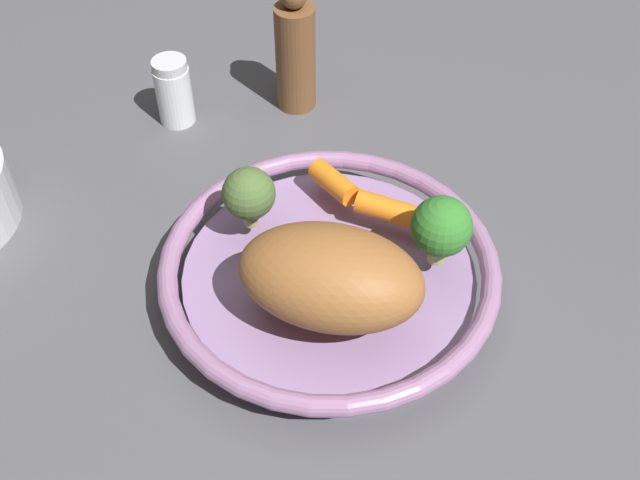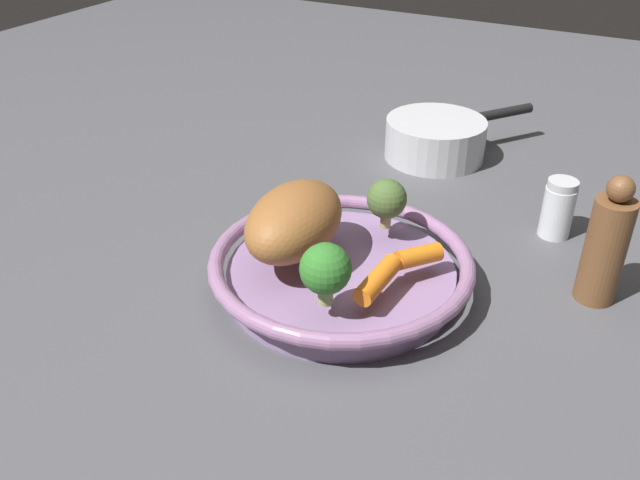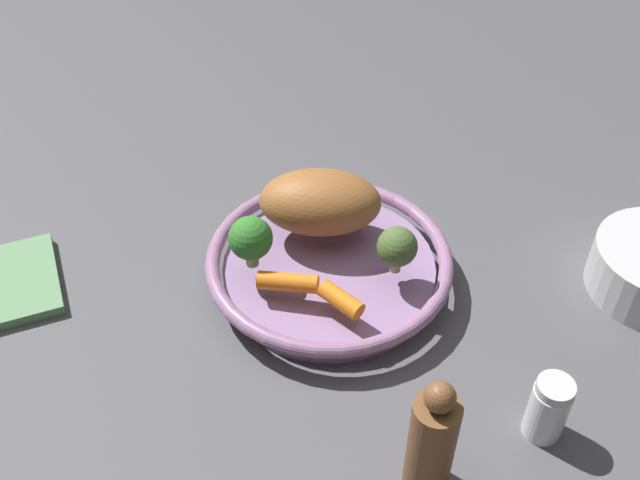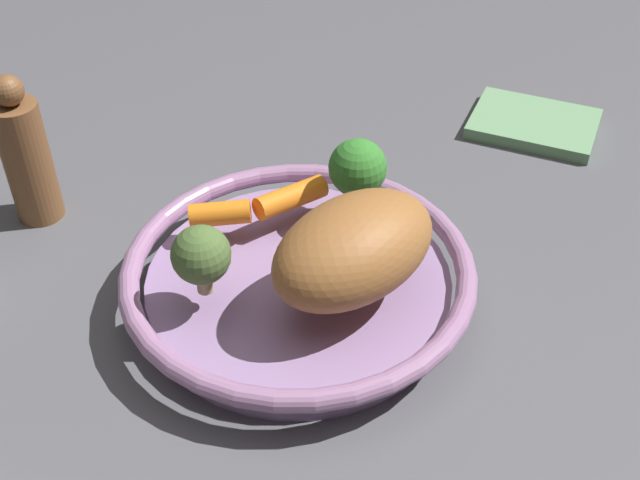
{
  "view_description": "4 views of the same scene",
  "coord_description": "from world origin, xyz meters",
  "px_view_note": "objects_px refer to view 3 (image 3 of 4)",
  "views": [
    {
      "loc": [
        -0.42,
        -0.12,
        0.54
      ],
      "look_at": [
        -0.01,
        0.0,
        0.08
      ],
      "focal_mm": 42.74,
      "sensor_mm": 36.0,
      "label": 1
    },
    {
      "loc": [
        0.28,
        -0.57,
        0.46
      ],
      "look_at": [
        -0.02,
        -0.02,
        0.07
      ],
      "focal_mm": 38.02,
      "sensor_mm": 36.0,
      "label": 2
    },
    {
      "loc": [
        0.64,
        0.06,
        0.67
      ],
      "look_at": [
        0.02,
        -0.01,
        0.08
      ],
      "focal_mm": 41.94,
      "sensor_mm": 36.0,
      "label": 3
    },
    {
      "loc": [
        -0.39,
        0.3,
        0.48
      ],
      "look_at": [
        -0.0,
        -0.02,
        0.06
      ],
      "focal_mm": 44.48,
      "sensor_mm": 36.0,
      "label": 4
    }
  ],
  "objects_px": {
    "baby_carrot_center": "(288,282)",
    "broccoli_floret_mid": "(397,247)",
    "baby_carrot_back": "(341,300)",
    "salt_shaker": "(548,409)",
    "roast_chicken_piece": "(320,202)",
    "pepper_mill": "(432,442)",
    "broccoli_floret_large": "(251,239)",
    "serving_bowl": "(329,266)",
    "dish_towel": "(14,283)"
  },
  "relations": [
    {
      "from": "broccoli_floret_large",
      "to": "salt_shaker",
      "type": "distance_m",
      "value": 0.37
    },
    {
      "from": "serving_bowl",
      "to": "roast_chicken_piece",
      "type": "height_order",
      "value": "roast_chicken_piece"
    },
    {
      "from": "roast_chicken_piece",
      "to": "broccoli_floret_mid",
      "type": "height_order",
      "value": "roast_chicken_piece"
    },
    {
      "from": "serving_bowl",
      "to": "broccoli_floret_mid",
      "type": "bearing_deg",
      "value": 76.56
    },
    {
      "from": "serving_bowl",
      "to": "baby_carrot_back",
      "type": "relative_size",
      "value": 5.65
    },
    {
      "from": "broccoli_floret_mid",
      "to": "dish_towel",
      "type": "relative_size",
      "value": 0.44
    },
    {
      "from": "broccoli_floret_large",
      "to": "dish_towel",
      "type": "bearing_deg",
      "value": -85.24
    },
    {
      "from": "baby_carrot_back",
      "to": "salt_shaker",
      "type": "distance_m",
      "value": 0.24
    },
    {
      "from": "baby_carrot_back",
      "to": "dish_towel",
      "type": "bearing_deg",
      "value": -94.5
    },
    {
      "from": "broccoli_floret_large",
      "to": "baby_carrot_back",
      "type": "bearing_deg",
      "value": 62.8
    },
    {
      "from": "baby_carrot_center",
      "to": "broccoli_floret_mid",
      "type": "height_order",
      "value": "broccoli_floret_mid"
    },
    {
      "from": "salt_shaker",
      "to": "roast_chicken_piece",
      "type": "bearing_deg",
      "value": -133.41
    },
    {
      "from": "roast_chicken_piece",
      "to": "baby_carrot_back",
      "type": "distance_m",
      "value": 0.14
    },
    {
      "from": "broccoli_floret_large",
      "to": "salt_shaker",
      "type": "height_order",
      "value": "broccoli_floret_large"
    },
    {
      "from": "baby_carrot_center",
      "to": "salt_shaker",
      "type": "bearing_deg",
      "value": 65.42
    },
    {
      "from": "baby_carrot_back",
      "to": "broccoli_floret_mid",
      "type": "xyz_separation_m",
      "value": [
        -0.06,
        0.06,
        0.03
      ]
    },
    {
      "from": "baby_carrot_back",
      "to": "broccoli_floret_mid",
      "type": "height_order",
      "value": "broccoli_floret_mid"
    },
    {
      "from": "serving_bowl",
      "to": "pepper_mill",
      "type": "bearing_deg",
      "value": 24.7
    },
    {
      "from": "baby_carrot_center",
      "to": "pepper_mill",
      "type": "distance_m",
      "value": 0.25
    },
    {
      "from": "dish_towel",
      "to": "baby_carrot_center",
      "type": "bearing_deg",
      "value": 88.1
    },
    {
      "from": "roast_chicken_piece",
      "to": "salt_shaker",
      "type": "xyz_separation_m",
      "value": [
        0.24,
        0.25,
        -0.05
      ]
    },
    {
      "from": "baby_carrot_back",
      "to": "dish_towel",
      "type": "xyz_separation_m",
      "value": [
        -0.03,
        -0.4,
        -0.05
      ]
    },
    {
      "from": "baby_carrot_back",
      "to": "salt_shaker",
      "type": "relative_size",
      "value": 0.68
    },
    {
      "from": "salt_shaker",
      "to": "broccoli_floret_large",
      "type": "bearing_deg",
      "value": -116.62
    },
    {
      "from": "roast_chicken_piece",
      "to": "broccoli_floret_large",
      "type": "relative_size",
      "value": 2.23
    },
    {
      "from": "baby_carrot_back",
      "to": "baby_carrot_center",
      "type": "xyz_separation_m",
      "value": [
        -0.02,
        -0.06,
        0.0
      ]
    },
    {
      "from": "serving_bowl",
      "to": "broccoli_floret_large",
      "type": "distance_m",
      "value": 0.11
    },
    {
      "from": "baby_carrot_center",
      "to": "dish_towel",
      "type": "bearing_deg",
      "value": -91.9
    },
    {
      "from": "baby_carrot_center",
      "to": "salt_shaker",
      "type": "relative_size",
      "value": 0.89
    },
    {
      "from": "broccoli_floret_large",
      "to": "broccoli_floret_mid",
      "type": "bearing_deg",
      "value": 92.59
    },
    {
      "from": "baby_carrot_back",
      "to": "pepper_mill",
      "type": "distance_m",
      "value": 0.2
    },
    {
      "from": "broccoli_floret_mid",
      "to": "broccoli_floret_large",
      "type": "distance_m",
      "value": 0.17
    },
    {
      "from": "roast_chicken_piece",
      "to": "baby_carrot_center",
      "type": "distance_m",
      "value": 0.12
    },
    {
      "from": "roast_chicken_piece",
      "to": "baby_carrot_center",
      "type": "height_order",
      "value": "roast_chicken_piece"
    },
    {
      "from": "broccoli_floret_large",
      "to": "salt_shaker",
      "type": "xyz_separation_m",
      "value": [
        0.16,
        0.33,
        -0.05
      ]
    },
    {
      "from": "roast_chicken_piece",
      "to": "pepper_mill",
      "type": "xyz_separation_m",
      "value": [
        0.31,
        0.14,
        -0.02
      ]
    },
    {
      "from": "baby_carrot_back",
      "to": "pepper_mill",
      "type": "bearing_deg",
      "value": 29.08
    },
    {
      "from": "serving_bowl",
      "to": "broccoli_floret_mid",
      "type": "distance_m",
      "value": 0.1
    },
    {
      "from": "salt_shaker",
      "to": "dish_towel",
      "type": "xyz_separation_m",
      "value": [
        -0.14,
        -0.62,
        -0.03
      ]
    },
    {
      "from": "dish_towel",
      "to": "baby_carrot_back",
      "type": "bearing_deg",
      "value": 85.5
    },
    {
      "from": "baby_carrot_back",
      "to": "roast_chicken_piece",
      "type": "bearing_deg",
      "value": -164.31
    },
    {
      "from": "baby_carrot_center",
      "to": "salt_shaker",
      "type": "xyz_separation_m",
      "value": [
        0.13,
        0.28,
        -0.02
      ]
    },
    {
      "from": "serving_bowl",
      "to": "dish_towel",
      "type": "distance_m",
      "value": 0.39
    },
    {
      "from": "baby_carrot_center",
      "to": "roast_chicken_piece",
      "type": "bearing_deg",
      "value": 167.58
    },
    {
      "from": "baby_carrot_back",
      "to": "salt_shaker",
      "type": "xyz_separation_m",
      "value": [
        0.11,
        0.22,
        -0.02
      ]
    },
    {
      "from": "pepper_mill",
      "to": "salt_shaker",
      "type": "bearing_deg",
      "value": 120.27
    },
    {
      "from": "roast_chicken_piece",
      "to": "broccoli_floret_large",
      "type": "xyz_separation_m",
      "value": [
        0.08,
        -0.07,
        0.0
      ]
    },
    {
      "from": "roast_chicken_piece",
      "to": "broccoli_floret_large",
      "type": "height_order",
      "value": "roast_chicken_piece"
    },
    {
      "from": "baby_carrot_back",
      "to": "broccoli_floret_large",
      "type": "relative_size",
      "value": 0.79
    },
    {
      "from": "broccoli_floret_mid",
      "to": "dish_towel",
      "type": "bearing_deg",
      "value": -86.02
    }
  ]
}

